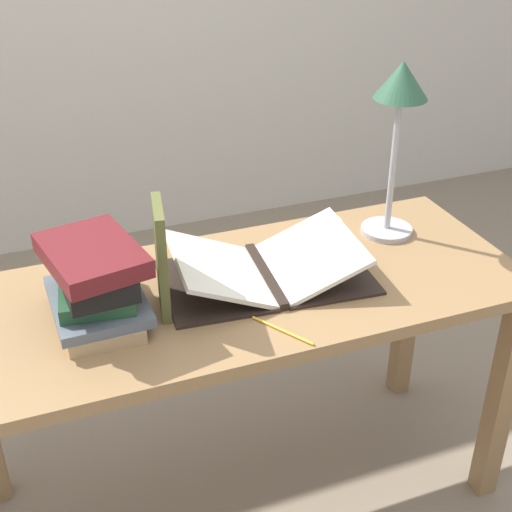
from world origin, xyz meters
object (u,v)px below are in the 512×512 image
Objects in this scene: book_standing_upright at (161,258)px; coffee_mug at (325,233)px; book_stack_tall at (95,283)px; pencil at (282,330)px; open_book at (266,269)px; reading_lamp at (399,106)px.

book_standing_upright is 2.32× the size of coffee_mug.
coffee_mug is at bearing 10.86° from book_stack_tall.
pencil is at bearing -30.73° from book_standing_upright.
coffee_mug is (0.22, 0.10, 0.01)m from open_book.
open_book is at bearing -165.04° from reading_lamp.
open_book reaches higher than coffee_mug.
reading_lamp is (0.43, 0.11, 0.35)m from open_book.
coffee_mug reaches higher than pencil.
coffee_mug is at bearing -177.03° from reading_lamp.
open_book is 3.67× the size of pencil.
book_stack_tall reaches higher than coffee_mug.
pencil is (-0.27, -0.34, -0.04)m from coffee_mug.
reading_lamp reaches higher than book_standing_upright.
coffee_mug is 0.43m from pencil.
pencil is (-0.05, -0.23, -0.03)m from open_book.
book_standing_upright is at bearing 139.01° from pencil.
book_standing_upright is at bearing -3.80° from book_stack_tall.
book_standing_upright is 0.55× the size of reading_lamp.
open_book is 1.86× the size of book_stack_tall.
reading_lamp reaches higher than pencil.
open_book is 0.24m from coffee_mug.
reading_lamp is at bearing 36.09° from pencil.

